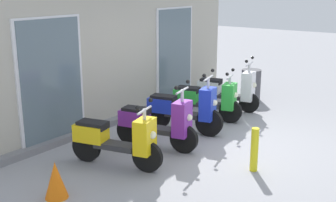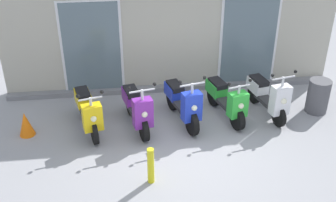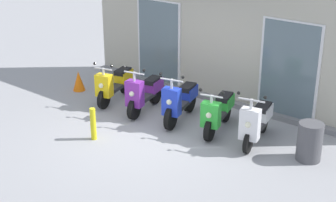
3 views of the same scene
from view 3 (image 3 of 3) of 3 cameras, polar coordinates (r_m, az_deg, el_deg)
name	(u,v)px [view 3 (image 3 of 3)]	position (r m, az deg, el deg)	size (l,w,h in m)	color
ground_plane	(150,135)	(10.85, -2.05, -3.87)	(40.00, 40.00, 0.00)	#939399
storefront_facade	(222,32)	(12.33, 6.17, 7.72)	(7.92, 0.50, 3.55)	#B2AD9E
scooter_yellow	(115,83)	(12.54, -6.04, 2.00)	(0.71, 1.57, 1.13)	black
scooter_purple	(145,93)	(11.86, -2.67, 0.93)	(0.68, 1.54, 1.24)	black
scooter_blue	(180,101)	(11.36, 1.39, 0.00)	(0.72, 1.60, 1.27)	black
scooter_green	(218,112)	(10.93, 5.70, -1.21)	(0.71, 1.54, 1.12)	black
scooter_white	(256,121)	(10.47, 9.95, -2.27)	(0.69, 1.50, 1.25)	black
curb_bollard	(93,124)	(10.64, -8.45, -2.57)	(0.12, 0.12, 0.70)	yellow
traffic_cone	(79,81)	(13.44, -10.06, 2.25)	(0.32, 0.32, 0.52)	orange
trash_bin	(310,142)	(10.08, 15.72, -4.45)	(0.48, 0.48, 0.77)	#4C4C51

